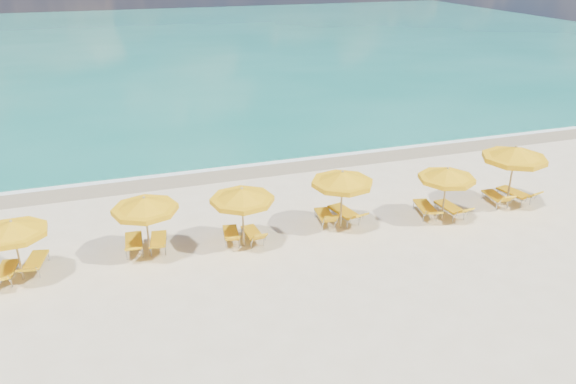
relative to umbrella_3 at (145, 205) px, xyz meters
name	(u,v)px	position (x,y,z in m)	size (l,w,h in m)	color
ground_plane	(301,237)	(5.44, -0.34, -1.94)	(120.00, 120.00, 0.00)	beige
ocean	(157,44)	(5.44, 47.66, -1.94)	(120.00, 80.00, 0.30)	#136F60
wet_sand_band	(250,169)	(5.44, 7.06, -1.94)	(120.00, 2.60, 0.01)	tan
foam_line	(246,163)	(5.44, 7.86, -1.94)	(120.00, 1.20, 0.03)	white
whitecap_near	(113,126)	(-0.56, 16.66, -1.94)	(14.00, 0.36, 0.05)	white
whitecap_far	(294,85)	(13.44, 23.66, -1.94)	(18.00, 0.30, 0.05)	white
umbrella_2	(12,229)	(-4.04, -0.26, -0.10)	(2.82, 2.82, 2.15)	tan
umbrella_3	(145,205)	(0.00, 0.00, 0.00)	(2.40, 2.40, 2.27)	tan
umbrella_4	(242,196)	(3.27, -0.31, 0.02)	(2.65, 2.65, 2.29)	tan
umbrella_5	(342,179)	(7.13, -0.12, 0.08)	(2.70, 2.70, 2.36)	tan
umbrella_6	(447,175)	(11.20, -0.72, -0.05)	(2.42, 2.42, 2.21)	tan
umbrella_7	(515,154)	(14.54, -0.36, 0.29)	(2.83, 2.83, 2.61)	tan
lounger_2_left	(7,274)	(-4.52, -0.10, -1.74)	(0.75, 1.74, 0.64)	#A5A8AD
lounger_2_right	(36,265)	(-3.67, 0.22, -1.73)	(0.89, 1.82, 0.66)	#A5A8AD
lounger_3_left	(134,246)	(-0.48, 0.50, -1.72)	(0.69, 1.87, 0.74)	#A5A8AD
lounger_3_right	(159,244)	(0.35, 0.41, -1.73)	(0.79, 1.77, 0.66)	#A5A8AD
lounger_4_left	(231,237)	(2.91, 0.11, -1.74)	(0.74, 1.67, 0.71)	#A5A8AD
lounger_4_right	(253,236)	(3.67, -0.10, -1.74)	(0.64, 1.60, 0.74)	#A5A8AD
lounger_5_left	(325,219)	(6.70, 0.40, -1.73)	(0.74, 1.69, 0.80)	#A5A8AD
lounger_5_right	(345,216)	(7.50, 0.35, -1.70)	(0.98, 2.01, 0.80)	#A5A8AD
lounger_6_left	(425,210)	(10.77, -0.18, -1.72)	(0.94, 1.93, 0.67)	#A5A8AD
lounger_6_right	(450,211)	(11.69, -0.52, -1.72)	(0.72, 1.82, 0.77)	#A5A8AD
lounger_7_left	(495,199)	(14.13, -0.14, -1.73)	(0.69, 1.69, 0.77)	#A5A8AD
lounger_7_right	(515,196)	(15.07, -0.18, -1.70)	(0.98, 1.95, 0.84)	#A5A8AD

